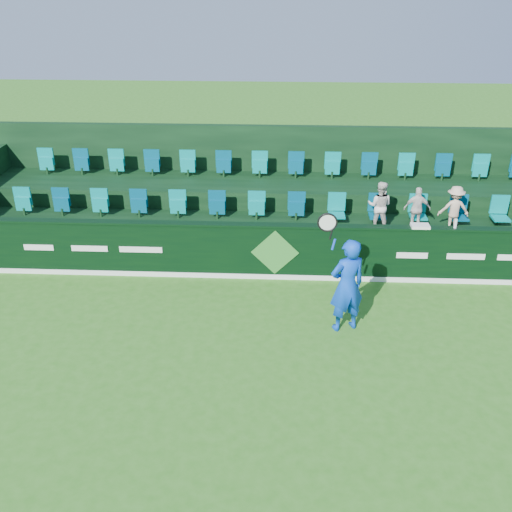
# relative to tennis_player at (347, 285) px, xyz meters

# --- Properties ---
(ground) EXTENTS (60.00, 60.00, 0.00)m
(ground) POSITION_rel_tennis_player_xyz_m (-1.43, -1.94, -1.00)
(ground) COLOR #2C6C19
(ground) RESTS_ON ground
(sponsor_hoarding) EXTENTS (16.00, 0.25, 1.35)m
(sponsor_hoarding) POSITION_rel_tennis_player_xyz_m (-1.43, 2.06, -0.32)
(sponsor_hoarding) COLOR black
(sponsor_hoarding) RESTS_ON ground
(stand_tier_front) EXTENTS (16.00, 2.00, 0.80)m
(stand_tier_front) POSITION_rel_tennis_player_xyz_m (-1.43, 3.16, -0.60)
(stand_tier_front) COLOR black
(stand_tier_front) RESTS_ON ground
(stand_tier_back) EXTENTS (16.00, 1.80, 1.30)m
(stand_tier_back) POSITION_rel_tennis_player_xyz_m (-1.43, 5.06, -0.35)
(stand_tier_back) COLOR black
(stand_tier_back) RESTS_ON ground
(stand_rear) EXTENTS (16.00, 4.10, 2.60)m
(stand_rear) POSITION_rel_tennis_player_xyz_m (-1.43, 5.51, 0.22)
(stand_rear) COLOR black
(stand_rear) RESTS_ON ground
(seat_row_front) EXTENTS (13.50, 0.50, 0.60)m
(seat_row_front) POSITION_rel_tennis_player_xyz_m (-1.43, 3.56, 0.10)
(seat_row_front) COLOR #038680
(seat_row_front) RESTS_ON stand_tier_front
(seat_row_back) EXTENTS (13.50, 0.50, 0.60)m
(seat_row_back) POSITION_rel_tennis_player_xyz_m (-1.43, 5.36, 0.60)
(seat_row_back) COLOR #038680
(seat_row_back) RESTS_ON stand_tier_back
(tennis_player) EXTENTS (1.10, 0.70, 2.57)m
(tennis_player) POSITION_rel_tennis_player_xyz_m (0.00, 0.00, 0.00)
(tennis_player) COLOR #0B40C6
(tennis_player) RESTS_ON ground
(spectator_left) EXTENTS (0.69, 0.61, 1.21)m
(spectator_left) POSITION_rel_tennis_player_xyz_m (1.05, 3.18, 0.41)
(spectator_left) COLOR silver
(spectator_left) RESTS_ON stand_tier_front
(spectator_middle) EXTENTS (0.65, 0.29, 1.08)m
(spectator_middle) POSITION_rel_tennis_player_xyz_m (1.95, 3.18, 0.34)
(spectator_middle) COLOR silver
(spectator_middle) RESTS_ON stand_tier_front
(spectator_right) EXTENTS (0.74, 0.44, 1.13)m
(spectator_right) POSITION_rel_tennis_player_xyz_m (2.83, 3.18, 0.37)
(spectator_right) COLOR #C6AA8B
(spectator_right) RESTS_ON stand_tier_front
(towel) EXTENTS (0.40, 0.26, 0.06)m
(towel) POSITION_rel_tennis_player_xyz_m (1.79, 2.06, 0.38)
(towel) COLOR white
(towel) RESTS_ON sponsor_hoarding
(drinks_bottle) EXTENTS (0.07, 0.07, 0.21)m
(drinks_bottle) POSITION_rel_tennis_player_xyz_m (2.55, 2.06, 0.46)
(drinks_bottle) COLOR silver
(drinks_bottle) RESTS_ON sponsor_hoarding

